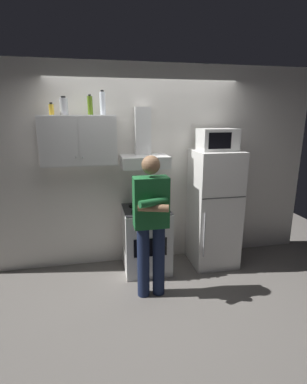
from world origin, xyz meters
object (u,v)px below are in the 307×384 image
Objects in this scene: cooking_pot at (158,206)px; bottle_canister_steel at (64,106)px; bottle_spice_jar at (51,109)px; range_hood at (144,151)px; stove_oven at (146,239)px; upper_cabinet at (79,140)px; bottle_olive_oil at (90,105)px; microwave at (217,140)px; refrigerator at (214,209)px; person_standing at (151,222)px; bottle_vodka_clear at (103,103)px.

cooking_pot is 1.46× the size of bottle_canister_steel.
bottle_spice_jar is (-1.22, 0.22, 1.19)m from cooking_pot.
stove_oven is at bearing -90.00° from range_hood.
bottle_canister_steel is at bearing -178.78° from upper_cabinet.
cooking_pot is 1.30× the size of bottle_olive_oil.
bottle_canister_steel is 0.15m from bottle_spice_jar.
upper_cabinet is at bearing -179.91° from range_hood.
microwave reaches higher than cooking_pot.
bottle_spice_jar is at bearing 174.86° from stove_oven.
cooking_pot is (0.93, -0.24, -0.83)m from upper_cabinet.
bottle_canister_steel is at bearing 167.39° from cooking_pot.
range_hood is 2.45× the size of cooking_pot.
refrigerator is 11.58× the size of bottle_spice_jar.
person_standing is 1.54m from bottle_vodka_clear.
range_hood is at bearing 86.09° from person_standing.
bottle_canister_steel is at bearing 176.89° from microwave.
person_standing is 5.77× the size of bottle_vodka_clear.
refrigerator is at bearing -4.07° from upper_cabinet.
person_standing is at bearing -39.02° from bottle_canister_steel.
microwave reaches higher than person_standing.
microwave is at bearing -3.48° from upper_cabinet.
bottle_spice_jar reaches higher than upper_cabinet.
range_hood is 0.86m from bottle_olive_oil.
refrigerator is 1.17m from person_standing.
upper_cabinet is at bearing 135.74° from person_standing.
microwave is (-0.00, 0.02, 0.94)m from refrigerator.
bottle_canister_steel is at bearing 140.98° from person_standing.
person_standing is 0.52m from cooking_pot.
bottle_olive_oil is at bearing 160.14° from cooking_pot.
microwave is at bearing 32.00° from person_standing.
bottle_vodka_clear is at bearing 0.01° from bottle_canister_steel.
bottle_olive_oil is at bearing 8.19° from bottle_spice_jar.
bottle_olive_oil is (0.15, 0.04, 0.41)m from upper_cabinet.
person_standing is at bearing -34.13° from bottle_spice_jar.
person_standing is (-0.05, -0.73, -0.70)m from range_hood.
upper_cabinet is at bearing 165.27° from cooking_pot.
bottle_olive_oil is (-0.65, 0.03, 0.56)m from range_hood.
bottle_canister_steel is (-0.95, 0.12, 1.72)m from stove_oven.
bottle_canister_steel reaches higher than microwave.
upper_cabinet is 0.43m from bottle_canister_steel.
stove_oven is 1.17m from range_hood.
person_standing is at bearing -94.72° from stove_oven.
bottle_spice_jar reaches higher than range_hood.
bottle_olive_oil is at bearing 127.87° from person_standing.
range_hood is 0.97m from microwave.
microwave is 1.66m from bottle_olive_oil.
refrigerator is (1.75, -0.12, -0.95)m from upper_cabinet.
stove_oven is 0.53× the size of person_standing.
cooking_pot is at bearing -19.86° from bottle_olive_oil.
bottle_vodka_clear is at bearing -179.49° from range_hood.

